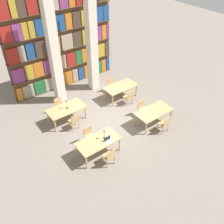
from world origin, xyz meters
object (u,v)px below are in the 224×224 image
(chair_6, at_px, (129,97))
(reading_table_1, at_px, (154,112))
(pillar_center, at_px, (92,39))
(chair_5, at_px, (59,106))
(laptop, at_px, (108,141))
(pillar_left, at_px, (53,50))
(chair_2, at_px, (164,124))
(chair_1, at_px, (89,135))
(reading_table_2, at_px, (66,110))
(chair_0, at_px, (109,156))
(chair_7, at_px, (112,85))
(desk_lamp_1, at_px, (67,103))
(reading_table_0, at_px, (98,142))
(reading_table_3, at_px, (120,87))
(desk_lamp_0, at_px, (104,133))
(chair_3, at_px, (142,108))
(chair_4, at_px, (74,121))

(chair_6, bearing_deg, reading_table_1, -91.89)
(pillar_center, relative_size, chair_5, 6.87)
(laptop, bearing_deg, chair_5, 94.99)
(pillar_left, height_order, chair_2, pillar_left)
(chair_1, xyz_separation_m, chair_6, (3.34, 1.26, 0.00))
(reading_table_2, bearing_deg, chair_6, -12.80)
(chair_2, bearing_deg, chair_5, 127.80)
(chair_0, height_order, chair_7, same)
(reading_table_1, bearing_deg, desk_lamp_1, 140.09)
(reading_table_2, bearing_deg, reading_table_0, -90.10)
(reading_table_3, bearing_deg, reading_table_2, 180.00)
(reading_table_1, bearing_deg, reading_table_2, 140.47)
(pillar_center, distance_m, chair_2, 5.90)
(reading_table_0, xyz_separation_m, desk_lamp_0, (0.32, -0.02, 0.39))
(reading_table_0, height_order, reading_table_2, same)
(chair_3, bearing_deg, chair_0, 26.11)
(reading_table_3, distance_m, chair_7, 0.79)
(pillar_left, bearing_deg, chair_7, -20.74)
(reading_table_1, xyz_separation_m, chair_4, (-3.32, 1.96, -0.20))
(pillar_center, distance_m, chair_5, 3.93)
(pillar_left, xyz_separation_m, reading_table_2, (-0.58, -1.82, -2.33))
(reading_table_0, xyz_separation_m, chair_1, (0.03, 0.76, -0.20))
(pillar_center, distance_m, chair_1, 5.38)
(chair_3, relative_size, chair_7, 1.00)
(reading_table_3, bearing_deg, chair_7, 92.23)
(chair_2, bearing_deg, reading_table_2, 133.25)
(pillar_center, height_order, reading_table_3, pillar_center)
(chair_2, relative_size, chair_4, 1.00)
(reading_table_0, xyz_separation_m, chair_6, (3.37, 2.03, -0.20))
(desk_lamp_0, xyz_separation_m, chair_2, (2.97, -0.67, -0.59))
(chair_3, xyz_separation_m, reading_table_2, (-3.28, 1.96, 0.20))
(pillar_center, height_order, chair_7, pillar_center)
(laptop, xyz_separation_m, chair_4, (-0.34, 2.31, -0.32))
(reading_table_0, distance_m, chair_5, 3.56)
(reading_table_1, bearing_deg, chair_7, 88.94)
(pillar_center, bearing_deg, chair_7, -62.09)
(chair_0, distance_m, chair_1, 1.53)
(desk_lamp_0, bearing_deg, reading_table_0, 175.63)
(desk_lamp_0, bearing_deg, reading_table_3, 42.41)
(pillar_left, xyz_separation_m, chair_4, (-0.60, -2.58, -2.53))
(reading_table_1, xyz_separation_m, chair_5, (-3.32, 3.49, -0.20))
(pillar_center, xyz_separation_m, chair_0, (-2.78, -5.38, -2.53))
(desk_lamp_1, bearing_deg, chair_7, 13.29)
(desk_lamp_0, xyz_separation_m, laptop, (0.01, -0.26, -0.27))
(chair_1, distance_m, chair_3, 3.26)
(laptop, xyz_separation_m, chair_2, (2.96, -0.41, -0.32))
(pillar_left, distance_m, pillar_center, 2.23)
(reading_table_0, distance_m, chair_4, 2.04)
(desk_lamp_0, bearing_deg, pillar_left, 86.71)
(pillar_center, bearing_deg, chair_6, -77.79)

